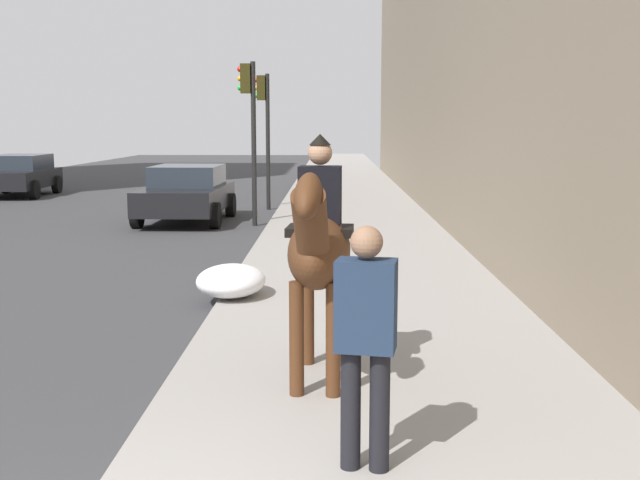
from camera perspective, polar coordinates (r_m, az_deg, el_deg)
mounted_horse_near at (r=6.92m, az=-0.09°, el=-0.57°), size 2.15×0.67×2.28m
pedestrian_greeting at (r=5.21m, az=3.43°, el=-6.85°), size 0.33×0.44×1.70m
car_near_lane at (r=28.78m, az=-21.46°, el=4.57°), size 3.87×2.16×1.44m
car_mid_lane at (r=19.94m, az=-9.89°, el=3.48°), size 4.04×2.18×1.44m
traffic_light_near_curb at (r=18.85m, az=-5.24°, el=9.09°), size 0.20×0.44×3.98m
traffic_light_far_curb at (r=22.48m, az=-4.14°, el=8.94°), size 0.20×0.44×3.93m
snow_pile_far at (r=10.72m, az=-6.64°, el=-3.02°), size 1.25×0.96×0.43m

